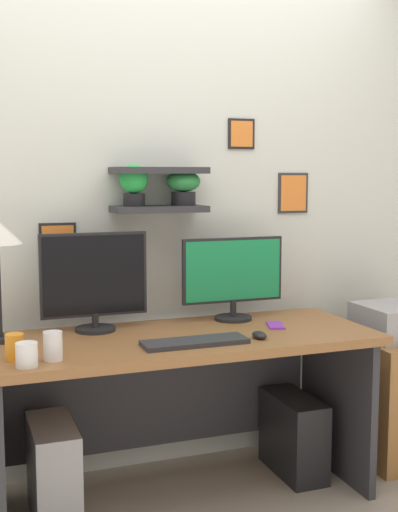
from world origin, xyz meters
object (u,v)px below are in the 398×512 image
pen_cup (15,347)px  computer_tower_right (293,435)px  water_cup (53,346)px  printer (398,321)px  desk (178,378)px  keyboard (195,342)px  monitor_right (233,276)px  drawer_cabinet (395,397)px  computer_tower_left (53,472)px  coffee_mug (27,355)px  cell_phone (275,325)px  computer_mouse (259,335)px  monitor_left (94,280)px

pen_cup → computer_tower_right: 1.46m
water_cup → printer: size_ratio=0.29×
desk → keyboard: 0.31m
monitor_right → desk: bearing=-154.3°
drawer_cabinet → computer_tower_left: (-1.74, -0.06, -0.10)m
coffee_mug → pen_cup: 0.12m
monitor_right → cell_phone: (0.12, -0.21, -0.21)m
computer_tower_left → computer_tower_right: size_ratio=1.05×
cell_phone → computer_tower_right: bearing=40.6°
desk → coffee_mug: size_ratio=18.92×
water_cup → drawer_cabinet: 1.85m
coffee_mug → pen_cup: (-0.03, 0.11, 0.01)m
computer_mouse → water_cup: (-0.87, -0.04, 0.04)m
water_cup → computer_tower_left: bearing=85.4°
monitor_left → cell_phone: size_ratio=3.41×
monitor_left → keyboard: (0.33, -0.39, -0.22)m
cell_phone → coffee_mug: coffee_mug is taller
coffee_mug → pen_cup: size_ratio=0.90×
printer → monitor_left: bearing=174.4°
coffee_mug → computer_tower_right: bearing=14.4°
drawer_cabinet → printer: 0.40m
coffee_mug → computer_tower_right: size_ratio=0.22×
desk → pen_cup: 0.79m
water_cup → desk: bearing=24.6°
coffee_mug → computer_tower_left: coffee_mug is taller
desk → computer_tower_left: 0.66m
printer → desk: bearing=-179.4°
monitor_left → computer_mouse: bearing=-31.8°
keyboard → computer_mouse: bearing=-0.3°
desk → computer_tower_left: desk is taller
coffee_mug → monitor_right: bearing=25.3°
computer_mouse → printer: size_ratio=0.24×
keyboard → computer_tower_right: 0.86m
monitor_right → coffee_mug: monitor_right is taller
drawer_cabinet → computer_tower_left: 1.75m
printer → computer_tower_right: printer is taller
printer → computer_tower_left: (-1.74, -0.06, -0.50)m
monitor_right → computer_tower_left: bearing=-167.2°
monitor_right → water_cup: monitor_right is taller
monitor_right → cell_phone: 0.32m
computer_tower_right → keyboard: bearing=-158.5°
cell_phone → pen_cup: bearing=-154.4°
coffee_mug → keyboard: bearing=7.9°
pen_cup → water_cup: 0.15m
keyboard → computer_mouse: (0.29, -0.00, 0.01)m
water_cup → printer: bearing=9.0°
computer_mouse → pen_cup: pen_cup is taller
pen_cup → computer_tower_right: bearing=9.4°
cell_phone → computer_mouse: bearing=-115.1°
drawer_cabinet → printer: (0.00, 0.00, 0.40)m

